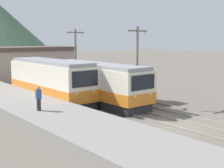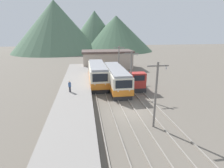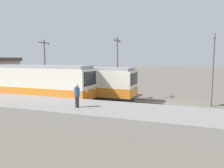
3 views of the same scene
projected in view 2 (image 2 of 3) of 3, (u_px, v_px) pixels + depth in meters
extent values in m
plane|color=#665E54|center=(128.00, 113.00, 20.15)|extent=(200.00, 200.00, 0.00)
cube|color=gray|center=(73.00, 112.00, 19.07)|extent=(4.50, 54.00, 1.04)
cube|color=gray|center=(100.00, 114.00, 19.63)|extent=(0.10, 60.00, 0.14)
cube|color=gray|center=(112.00, 113.00, 19.85)|extent=(0.10, 60.00, 0.14)
cube|color=gray|center=(124.00, 112.00, 20.05)|extent=(0.10, 60.00, 0.14)
cube|color=gray|center=(136.00, 112.00, 20.26)|extent=(0.10, 60.00, 0.14)
cube|color=gray|center=(149.00, 111.00, 20.49)|extent=(0.10, 60.00, 0.14)
cube|color=gray|center=(160.00, 110.00, 20.71)|extent=(0.10, 60.00, 0.14)
cube|color=#28282B|center=(98.00, 82.00, 30.81)|extent=(2.58, 10.09, 0.70)
cube|color=silver|center=(97.00, 73.00, 30.32)|extent=(2.80, 10.51, 2.68)
cube|color=orange|center=(98.00, 78.00, 30.57)|extent=(2.84, 10.55, 0.96)
cube|color=black|center=(100.00, 78.00, 25.17)|extent=(2.24, 0.06, 1.18)
sphere|color=silver|center=(95.00, 85.00, 25.34)|extent=(0.18, 0.18, 0.18)
sphere|color=silver|center=(106.00, 84.00, 25.57)|extent=(0.18, 0.18, 0.18)
cube|color=#939399|center=(97.00, 65.00, 29.89)|extent=(2.46, 10.09, 0.28)
cube|color=#28282B|center=(116.00, 86.00, 28.79)|extent=(2.58, 11.22, 0.70)
cube|color=silver|center=(116.00, 77.00, 28.34)|extent=(2.80, 11.69, 2.44)
cube|color=orange|center=(116.00, 81.00, 28.56)|extent=(2.84, 11.73, 0.88)
cube|color=black|center=(124.00, 84.00, 22.64)|extent=(2.24, 0.06, 1.07)
sphere|color=silver|center=(118.00, 91.00, 22.79)|extent=(0.18, 0.18, 0.18)
sphere|color=silver|center=(130.00, 91.00, 23.02)|extent=(0.18, 0.18, 0.18)
cube|color=#939399|center=(116.00, 69.00, 27.94)|extent=(2.46, 11.22, 0.28)
cube|color=#28282B|center=(134.00, 86.00, 28.66)|extent=(2.40, 4.67, 0.70)
cube|color=#B22D28|center=(138.00, 80.00, 26.72)|extent=(2.28, 1.49, 2.30)
cube|color=black|center=(139.00, 78.00, 25.85)|extent=(1.68, 0.04, 0.83)
cube|color=#B22D28|center=(133.00, 79.00, 29.06)|extent=(1.92, 3.07, 1.40)
cylinder|color=black|center=(134.00, 73.00, 28.79)|extent=(0.16, 0.16, 0.50)
cylinder|color=slate|center=(156.00, 96.00, 16.29)|extent=(0.20, 0.20, 6.43)
cube|color=slate|center=(158.00, 66.00, 15.46)|extent=(2.00, 0.12, 0.12)
cylinder|color=#B2B2B7|center=(166.00, 68.00, 15.63)|extent=(0.10, 0.10, 0.30)
cylinder|color=slate|center=(131.00, 74.00, 24.73)|extent=(0.20, 0.20, 6.43)
cube|color=slate|center=(132.00, 54.00, 23.90)|extent=(2.00, 0.12, 0.12)
cylinder|color=#B2B2B7|center=(137.00, 55.00, 24.07)|extent=(0.10, 0.10, 0.30)
cylinder|color=slate|center=(119.00, 63.00, 33.17)|extent=(0.20, 0.20, 6.43)
cube|color=slate|center=(119.00, 48.00, 32.34)|extent=(2.00, 0.12, 0.12)
cylinder|color=#B2B2B7|center=(123.00, 49.00, 32.51)|extent=(0.10, 0.10, 0.30)
cylinder|color=#282833|center=(70.00, 89.00, 23.85)|extent=(0.26, 0.26, 0.74)
cylinder|color=#335184|center=(70.00, 85.00, 23.65)|extent=(0.38, 0.38, 0.59)
sphere|color=tan|center=(69.00, 82.00, 23.54)|extent=(0.22, 0.22, 0.22)
cube|color=#AD9E8E|center=(107.00, 60.00, 44.31)|extent=(12.00, 6.00, 3.91)
cube|color=#51423D|center=(107.00, 51.00, 43.67)|extent=(12.60, 6.30, 0.50)
cone|color=#47664C|center=(116.00, 33.00, 83.03)|extent=(34.88, 34.88, 16.05)
cone|color=#517056|center=(55.00, 27.00, 77.07)|extent=(38.54, 38.54, 21.95)
cone|color=#517056|center=(95.00, 31.00, 86.46)|extent=(28.84, 28.84, 18.56)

